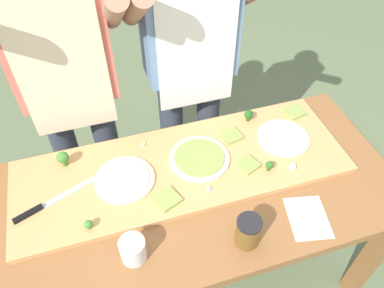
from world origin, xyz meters
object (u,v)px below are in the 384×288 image
object	(u,v)px
pizza_slice_far_left	(167,199)
pizza_slice_near_left	(231,135)
prep_table	(200,205)
cook_left	(66,76)
chefs_knife	(44,206)
cheese_crumble_c	(209,189)
cheese_crumble_b	(292,167)
broccoli_floret_center_right	(249,115)
flour_cup	(133,250)
sauce_jar	(248,231)
pizza_slice_far_right	(248,164)
broccoli_floret_back_left	(88,224)
cheese_crumble_a	(143,145)
recipe_note	(308,218)
pizza_whole_pesto_green	(199,158)
pizza_whole_white_garlic	(125,179)
pizza_whole_cheese_artichoke	(283,138)
pizza_slice_center	(295,112)
cook_right	(190,54)
broccoli_floret_center_left	(269,165)

from	to	relation	value
pizza_slice_far_left	pizza_slice_near_left	distance (m)	0.42
prep_table	pizza_slice_far_left	xyz separation A→B (m)	(-0.14, -0.03, 0.14)
pizza_slice_near_left	cook_left	xyz separation A→B (m)	(-0.62, 0.34, 0.22)
chefs_knife	cheese_crumble_c	xyz separation A→B (m)	(0.60, -0.11, 0.00)
pizza_slice_far_left	cheese_crumble_b	xyz separation A→B (m)	(0.52, -0.00, 0.00)
broccoli_floret_center_right	flour_cup	xyz separation A→B (m)	(-0.62, -0.48, -0.02)
cook_left	sauce_jar	bearing A→B (deg)	-58.57
pizza_slice_far_right	cheese_crumble_c	size ratio (longest dim) A/B	5.76
pizza_slice_near_left	sauce_jar	world-z (taller)	sauce_jar
pizza_slice_far_right	broccoli_floret_back_left	distance (m)	0.65
cheese_crumble_a	recipe_note	xyz separation A→B (m)	(0.50, -0.51, -0.03)
pizza_whole_pesto_green	pizza_whole_white_garlic	world-z (taller)	same
prep_table	pizza_slice_far_left	size ratio (longest dim) A/B	18.61
pizza_whole_cheese_artichoke	pizza_whole_white_garlic	size ratio (longest dim) A/B	0.96
pizza_slice_center	cheese_crumble_a	distance (m)	0.71
chefs_knife	pizza_slice_near_left	world-z (taller)	chefs_knife
prep_table	broccoli_floret_center_right	xyz separation A→B (m)	(0.32, 0.28, 0.16)
pizza_slice_far_left	recipe_note	distance (m)	0.52
cheese_crumble_c	recipe_note	xyz separation A→B (m)	(0.31, -0.21, -0.03)
flour_cup	recipe_note	size ratio (longest dim) A/B	0.50
pizza_whole_white_garlic	pizza_slice_far_right	distance (m)	0.50
flour_cup	recipe_note	world-z (taller)	flour_cup
pizza_slice_center	broccoli_floret_back_left	distance (m)	1.03
pizza_slice_far_left	cheese_crumble_b	bearing A→B (deg)	-0.27
cheese_crumble_b	cook_right	bearing A→B (deg)	113.06
pizza_slice_far_right	broccoli_floret_center_right	world-z (taller)	broccoli_floret_center_right
cheese_crumble_b	cheese_crumble_c	bearing A→B (deg)	-179.49
pizza_whole_cheese_artichoke	pizza_slice_far_right	size ratio (longest dim) A/B	2.96
flour_cup	cook_right	distance (m)	0.89
pizza_whole_white_garlic	flour_cup	distance (m)	0.31
broccoli_floret_center_left	cheese_crumble_b	bearing A→B (deg)	-12.26
pizza_whole_pesto_green	pizza_whole_white_garlic	distance (m)	0.31
flour_cup	pizza_whole_cheese_artichoke	bearing A→B (deg)	24.67
chefs_knife	cheese_crumble_a	world-z (taller)	chefs_knife
broccoli_floret_center_left	pizza_slice_near_left	bearing A→B (deg)	108.26
pizza_slice_far_right	broccoli_floret_center_right	distance (m)	0.27
prep_table	broccoli_floret_back_left	distance (m)	0.46
broccoli_floret_center_right	recipe_note	bearing A→B (deg)	-88.24
broccoli_floret_center_right	broccoli_floret_center_left	size ratio (longest dim) A/B	1.21
prep_table	broccoli_floret_center_right	distance (m)	0.46
cook_right	pizza_slice_center	bearing A→B (deg)	-34.58
broccoli_floret_center_left	cheese_crumble_b	distance (m)	0.10
cook_right	chefs_knife	bearing A→B (deg)	-146.37
pizza_whole_cheese_artichoke	broccoli_floret_back_left	world-z (taller)	broccoli_floret_back_left
broccoli_floret_center_right	cheese_crumble_b	bearing A→B (deg)	-79.76
cheese_crumble_c	prep_table	bearing A→B (deg)	125.88
prep_table	broccoli_floret_center_left	xyz separation A→B (m)	(0.28, -0.01, 0.16)
pizza_whole_cheese_artichoke	pizza_slice_near_left	world-z (taller)	pizza_whole_cheese_artichoke
cheese_crumble_c	recipe_note	size ratio (longest dim) A/B	0.07
recipe_note	cheese_crumble_b	bearing A→B (deg)	79.25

